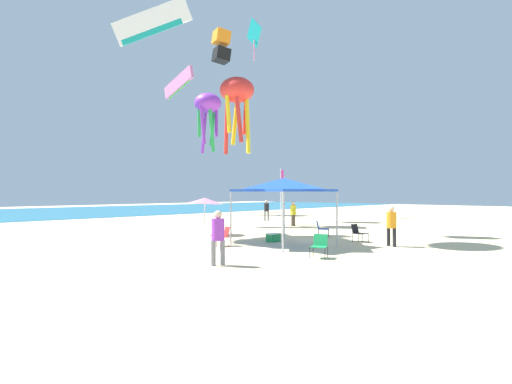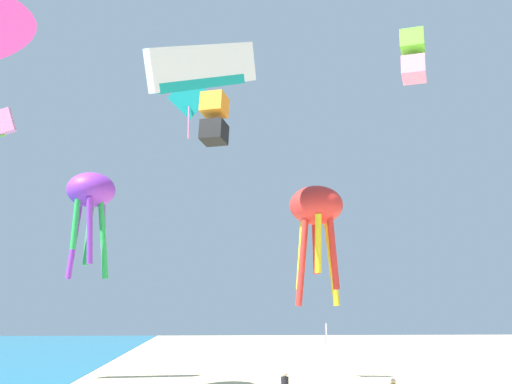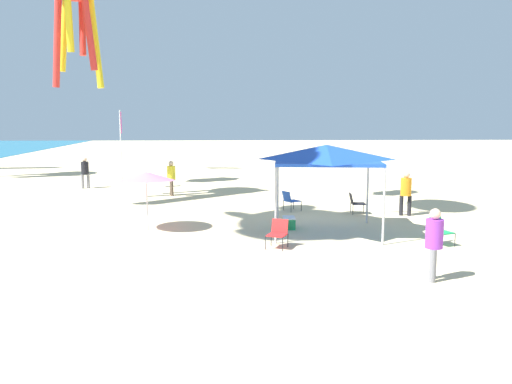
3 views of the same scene
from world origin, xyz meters
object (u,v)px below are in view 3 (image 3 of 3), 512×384
Objects in this scene: folding_chair_facing_ocean at (278,232)px; cooler_box at (289,223)px; person_kite_handler at (406,190)px; folding_chair_left_of_tent at (439,229)px; person_far_stroller at (85,170)px; folding_chair_right_of_tent at (290,199)px; beach_umbrella at (146,176)px; folding_chair_near_cooler at (356,202)px; person_by_tent at (171,175)px; canopy_tent at (326,154)px; person_watching_sky at (434,238)px; banner_flag at (121,142)px.

folding_chair_facing_ocean reaches higher than cooler_box.
cooler_box is 0.36× the size of person_kite_handler.
folding_chair_left_of_tent is at bearing -119.76° from cooler_box.
person_far_stroller reaches higher than folding_chair_left_of_tent.
folding_chair_right_of_tent reaches higher than cooler_box.
beach_umbrella reaches higher than folding_chair_near_cooler.
person_by_tent reaches higher than person_far_stroller.
person_kite_handler is at bearing 64.50° from folding_chair_facing_ocean.
folding_chair_facing_ocean is (-1.97, 1.72, -2.13)m from canopy_tent.
person_watching_sky is (-9.22, -2.46, 0.54)m from folding_chair_right_of_tent.
beach_umbrella is 1.19× the size of person_watching_sky.
banner_flag reaches higher than person_kite_handler.
cooler_box is at bearing 127.25° from folding_chair_left_of_tent.
person_watching_sky is 15.63m from person_by_tent.
person_kite_handler reaches higher than person_by_tent.
folding_chair_right_of_tent is 1.31× the size of cooler_box.
folding_chair_left_of_tent is 0.49× the size of person_by_tent.
beach_umbrella is 1.24× the size of person_by_tent.
person_watching_sky is 8.31m from person_kite_handler.
person_far_stroller is (10.44, 4.92, -0.86)m from beach_umbrella.
folding_chair_right_of_tent is 10.45m from banner_flag.
cooler_box is 0.15× the size of banner_flag.
beach_umbrella is at bearing 171.38° from folding_chair_facing_ocean.
cooler_box is at bearing 38.16° from person_kite_handler.
person_by_tent is (4.36, 5.27, 0.50)m from folding_chair_right_of_tent.
canopy_tent is 4.45× the size of folding_chair_facing_ocean.
banner_flag reaches higher than canopy_tent.
folding_chair_left_of_tent is at bearing -104.59° from beach_umbrella.
folding_chair_left_of_tent is 17.17m from banner_flag.
canopy_tent reaches higher than cooler_box.
folding_chair_near_cooler is 0.49× the size of person_by_tent.
canopy_tent reaches higher than folding_chair_near_cooler.
beach_umbrella is 2.52× the size of folding_chair_right_of_tent.
cooler_box is (-2.66, 2.88, -0.27)m from folding_chair_near_cooler.
folding_chair_right_of_tent is 0.50× the size of person_far_stroller.
folding_chair_right_of_tent is at bearing -6.35° from cooler_box.
person_kite_handler reaches higher than person_far_stroller.
canopy_tent is 2.18× the size of person_by_tent.
banner_flag is (9.81, 2.86, 0.62)m from beach_umbrella.
person_kite_handler is (2.84, -3.57, -1.60)m from canopy_tent.
folding_chair_right_of_tent is at bearing 103.18° from folding_chair_facing_ocean.
beach_umbrella is at bearing 92.24° from folding_chair_right_of_tent.
person_kite_handler is (2.29, -9.51, -0.82)m from beach_umbrella.
person_by_tent is 11.07m from person_kite_handler.
person_by_tent is at bearing -127.54° from person_watching_sky.
banner_flag is 2.45× the size of person_by_tent.
beach_umbrella is 1.20× the size of person_kite_handler.
folding_chair_near_cooler is at bearing -0.78° from person_kite_handler.
beach_umbrella is 1.25× the size of person_far_stroller.
beach_umbrella is 3.30× the size of cooler_box.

